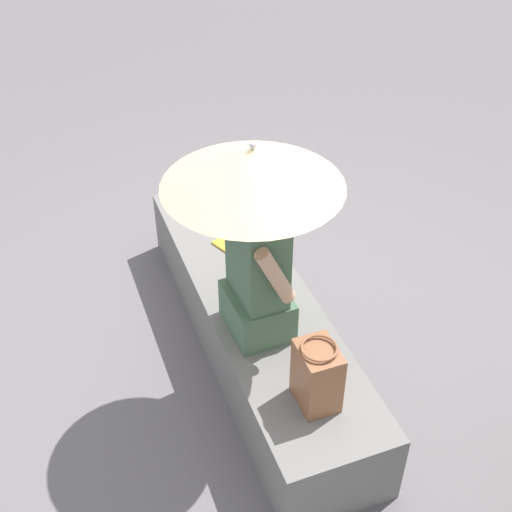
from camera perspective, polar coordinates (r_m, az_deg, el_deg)
ground_plane at (r=3.84m, az=-0.10°, el=-7.74°), size 14.00×14.00×0.00m
stone_bench at (r=3.70m, az=-0.11°, el=-5.54°), size 2.23×0.56×0.41m
person_seated at (r=3.12m, az=0.12°, el=-0.90°), size 0.48×0.29×0.90m
parasol at (r=2.78m, az=-0.28°, el=7.51°), size 0.78×0.78×1.05m
handbag_black at (r=2.95m, az=5.20°, el=-10.03°), size 0.21×0.16×0.33m
magazine at (r=3.87m, az=-1.34°, el=0.85°), size 0.34×0.29×0.01m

